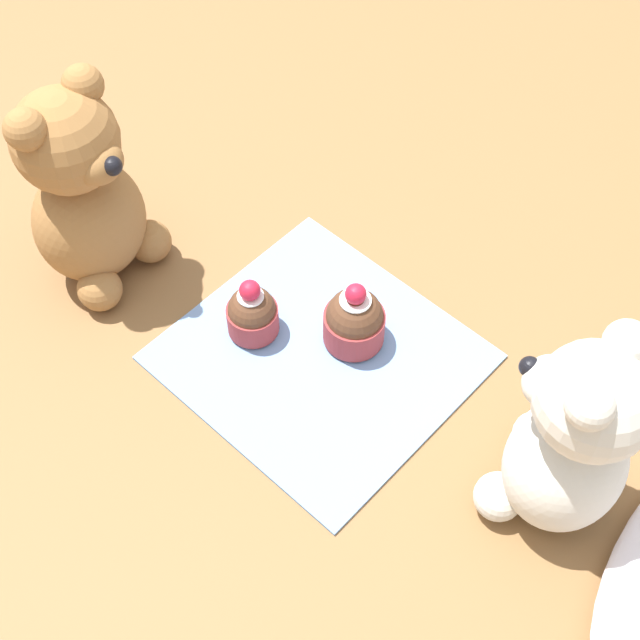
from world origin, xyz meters
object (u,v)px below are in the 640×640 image
at_px(cupcake_near_cream_bear, 354,320).
at_px(teddy_bear_cream, 571,440).
at_px(cupcake_near_tan_bear, 252,313).
at_px(teddy_bear_tan, 84,193).

bearing_deg(cupcake_near_cream_bear, teddy_bear_cream, 88.21).
xyz_separation_m(teddy_bear_cream, cupcake_near_tan_bear, (0.05, -0.28, -0.06)).
xyz_separation_m(cupcake_near_cream_bear, cupcake_near_tan_bear, (0.05, -0.07, -0.00)).
relative_size(cupcake_near_cream_bear, cupcake_near_tan_bear, 1.12).
relative_size(teddy_bear_cream, teddy_bear_tan, 0.94).
xyz_separation_m(teddy_bear_cream, teddy_bear_tan, (0.09, -0.43, 0.01)).
bearing_deg(cupcake_near_cream_bear, teddy_bear_tan, -67.70).
bearing_deg(teddy_bear_tan, cupcake_near_tan_bear, -83.91).
relative_size(teddy_bear_tan, cupcake_near_cream_bear, 2.91).
bearing_deg(cupcake_near_tan_bear, teddy_bear_cream, 99.41).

